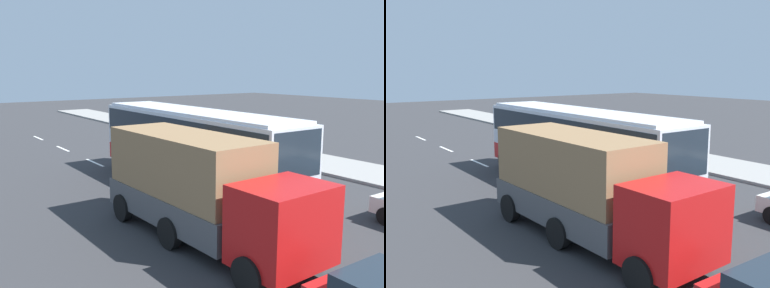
# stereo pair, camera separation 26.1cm
# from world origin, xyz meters

# --- Properties ---
(ground_plane) EXTENTS (120.00, 120.00, 0.00)m
(ground_plane) POSITION_xyz_m (0.00, 0.00, 0.00)
(ground_plane) COLOR #333335
(sidewalk_curb) EXTENTS (80.00, 4.00, 0.15)m
(sidewalk_curb) POSITION_xyz_m (0.00, 8.57, 0.07)
(sidewalk_curb) COLOR gray
(sidewalk_curb) RESTS_ON ground_plane
(lane_centreline) EXTENTS (43.65, 0.16, 0.01)m
(lane_centreline) POSITION_xyz_m (1.28, -1.74, 0.00)
(lane_centreline) COLOR white
(lane_centreline) RESTS_ON ground_plane
(coach_bus) EXTENTS (12.34, 2.78, 3.53)m
(coach_bus) POSITION_xyz_m (-0.67, -0.21, 2.19)
(coach_bus) COLOR red
(coach_bus) RESTS_ON ground_plane
(cargo_truck) EXTENTS (8.20, 2.67, 3.27)m
(cargo_truck) POSITION_xyz_m (4.44, -3.57, 1.74)
(cargo_truck) COLOR red
(cargo_truck) RESTS_ON ground_plane
(pedestrian_at_crossing) EXTENTS (0.32, 0.32, 1.55)m
(pedestrian_at_crossing) POSITION_xyz_m (-4.35, 8.88, 1.03)
(pedestrian_at_crossing) COLOR brown
(pedestrian_at_crossing) RESTS_ON sidewalk_curb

